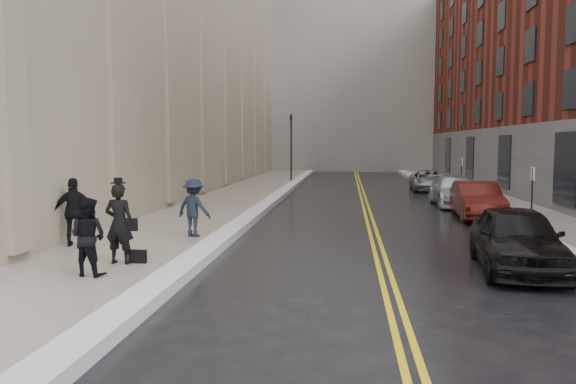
% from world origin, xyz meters
% --- Properties ---
extents(ground, '(160.00, 160.00, 0.00)m').
position_xyz_m(ground, '(0.00, 0.00, 0.00)').
color(ground, black).
rests_on(ground, ground).
extents(sidewalk_left, '(4.00, 64.00, 0.15)m').
position_xyz_m(sidewalk_left, '(-4.50, 16.00, 0.07)').
color(sidewalk_left, gray).
rests_on(sidewalk_left, ground).
extents(sidewalk_right, '(3.00, 64.00, 0.15)m').
position_xyz_m(sidewalk_right, '(9.00, 16.00, 0.07)').
color(sidewalk_right, gray).
rests_on(sidewalk_right, ground).
extents(lane_stripe_a, '(0.12, 64.00, 0.01)m').
position_xyz_m(lane_stripe_a, '(2.38, 16.00, 0.00)').
color(lane_stripe_a, gold).
rests_on(lane_stripe_a, ground).
extents(lane_stripe_b, '(0.12, 64.00, 0.01)m').
position_xyz_m(lane_stripe_b, '(2.62, 16.00, 0.00)').
color(lane_stripe_b, gold).
rests_on(lane_stripe_b, ground).
extents(snow_ridge_left, '(0.70, 60.80, 0.26)m').
position_xyz_m(snow_ridge_left, '(-2.20, 16.00, 0.13)').
color(snow_ridge_left, white).
rests_on(snow_ridge_left, ground).
extents(snow_ridge_right, '(0.85, 60.80, 0.30)m').
position_xyz_m(snow_ridge_right, '(7.15, 16.00, 0.15)').
color(snow_ridge_right, white).
rests_on(snow_ridge_right, ground).
extents(tower_far_right, '(22.00, 18.00, 44.00)m').
position_xyz_m(tower_far_right, '(14.00, 66.00, 22.00)').
color(tower_far_right, slate).
rests_on(tower_far_right, ground).
extents(traffic_signal, '(0.18, 0.15, 5.20)m').
position_xyz_m(traffic_signal, '(-2.60, 30.00, 3.08)').
color(traffic_signal, black).
rests_on(traffic_signal, ground).
extents(parking_sign_near, '(0.06, 0.35, 2.23)m').
position_xyz_m(parking_sign_near, '(7.90, 8.00, 1.36)').
color(parking_sign_near, black).
rests_on(parking_sign_near, ground).
extents(parking_sign_far, '(0.06, 0.35, 2.23)m').
position_xyz_m(parking_sign_far, '(7.90, 20.00, 1.36)').
color(parking_sign_far, black).
rests_on(parking_sign_far, ground).
extents(car_black, '(2.26, 4.71, 1.55)m').
position_xyz_m(car_black, '(5.62, 1.79, 0.78)').
color(car_black, black).
rests_on(car_black, ground).
extents(car_maroon, '(1.76, 4.60, 1.50)m').
position_xyz_m(car_maroon, '(6.80, 11.23, 0.75)').
color(car_maroon, '#43110C').
rests_on(car_maroon, ground).
extents(car_silver_near, '(2.06, 4.99, 1.44)m').
position_xyz_m(car_silver_near, '(6.80, 15.94, 0.72)').
color(car_silver_near, '#ABAEB3').
rests_on(car_silver_near, ground).
extents(car_silver_far, '(2.35, 4.79, 1.31)m').
position_xyz_m(car_silver_far, '(6.80, 24.71, 0.65)').
color(car_silver_far, gray).
rests_on(car_silver_far, ground).
extents(pedestrian_main, '(0.74, 0.51, 1.94)m').
position_xyz_m(pedestrian_main, '(-3.83, 0.91, 1.12)').
color(pedestrian_main, black).
rests_on(pedestrian_main, sidewalk_left).
extents(pedestrian_a, '(0.94, 0.80, 1.72)m').
position_xyz_m(pedestrian_a, '(-4.02, -0.33, 1.01)').
color(pedestrian_a, black).
rests_on(pedestrian_a, sidewalk_left).
extents(pedestrian_b, '(1.32, 1.04, 1.79)m').
position_xyz_m(pedestrian_b, '(-3.12, 4.96, 1.05)').
color(pedestrian_b, black).
rests_on(pedestrian_b, sidewalk_left).
extents(pedestrian_c, '(1.22, 0.82, 1.92)m').
position_xyz_m(pedestrian_c, '(-6.03, 3.04, 1.11)').
color(pedestrian_c, black).
rests_on(pedestrian_c, sidewalk_left).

